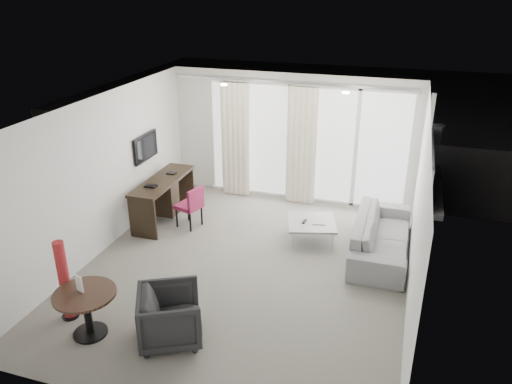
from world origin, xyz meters
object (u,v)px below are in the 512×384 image
(desk, at_px, (164,199))
(round_table, at_px, (88,314))
(desk_chair, at_px, (189,206))
(rattan_chair_a, at_px, (357,163))
(coffee_table, at_px, (311,231))
(sofa, at_px, (382,236))
(rattan_chair_b, at_px, (381,163))
(tub_armchair, at_px, (170,316))
(red_lamp, at_px, (64,280))

(desk, distance_m, round_table, 3.41)
(desk_chair, height_order, rattan_chair_a, desk_chair)
(round_table, height_order, coffee_table, round_table)
(sofa, relative_size, rattan_chair_b, 2.85)
(sofa, distance_m, rattan_chair_b, 3.45)
(coffee_table, bearing_deg, round_table, -123.66)
(tub_armchair, bearing_deg, round_table, 75.33)
(coffee_table, bearing_deg, tub_armchair, -110.61)
(desk, relative_size, sofa, 0.77)
(red_lamp, bearing_deg, tub_armchair, 0.28)
(round_table, distance_m, sofa, 4.75)
(desk_chair, distance_m, round_table, 3.22)
(desk_chair, bearing_deg, desk, -176.49)
(round_table, relative_size, sofa, 0.36)
(round_table, distance_m, red_lamp, 0.59)
(round_table, relative_size, rattan_chair_b, 1.01)
(desk, distance_m, sofa, 4.07)
(red_lamp, relative_size, tub_armchair, 1.49)
(tub_armchair, xyz_separation_m, rattan_chair_a, (1.55, 6.39, 0.01))
(red_lamp, bearing_deg, round_table, -25.51)
(rattan_chair_b, bearing_deg, round_table, -113.25)
(desk_chair, relative_size, red_lamp, 0.68)
(red_lamp, bearing_deg, desk, 92.70)
(sofa, bearing_deg, red_lamp, 127.86)
(sofa, bearing_deg, desk, 88.99)
(rattan_chair_a, relative_size, rattan_chair_b, 0.93)
(red_lamp, relative_size, rattan_chair_a, 1.60)
(desk_chair, height_order, red_lamp, red_lamp)
(round_table, distance_m, tub_armchair, 1.09)
(desk, height_order, coffee_table, desk)
(tub_armchair, xyz_separation_m, rattan_chair_b, (2.10, 6.48, 0.04))
(tub_armchair, xyz_separation_m, sofa, (2.38, 3.04, -0.03))
(round_table, height_order, rattan_chair_a, rattan_chair_a)
(rattan_chair_b, bearing_deg, desk_chair, -130.63)
(red_lamp, height_order, rattan_chair_b, red_lamp)
(desk_chair, xyz_separation_m, round_table, (0.05, -3.22, -0.08))
(coffee_table, distance_m, rattan_chair_b, 3.48)
(desk_chair, distance_m, rattan_chair_a, 4.32)
(desk_chair, xyz_separation_m, tub_armchair, (1.11, -2.98, -0.04))
(red_lamp, height_order, rattan_chair_a, red_lamp)
(coffee_table, height_order, rattan_chair_a, rattan_chair_a)
(desk, bearing_deg, desk_chair, -12.51)
(desk_chair, xyz_separation_m, coffee_table, (2.29, 0.14, -0.22))
(sofa, bearing_deg, coffee_table, 85.91)
(coffee_table, bearing_deg, sofa, -4.09)
(round_table, distance_m, rattan_chair_b, 7.42)
(desk_chair, xyz_separation_m, sofa, (3.49, 0.06, -0.07))
(round_table, bearing_deg, red_lamp, 154.49)
(desk_chair, bearing_deg, red_lamp, -82.15)
(desk, xyz_separation_m, desk_chair, (0.58, -0.13, -0.01))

